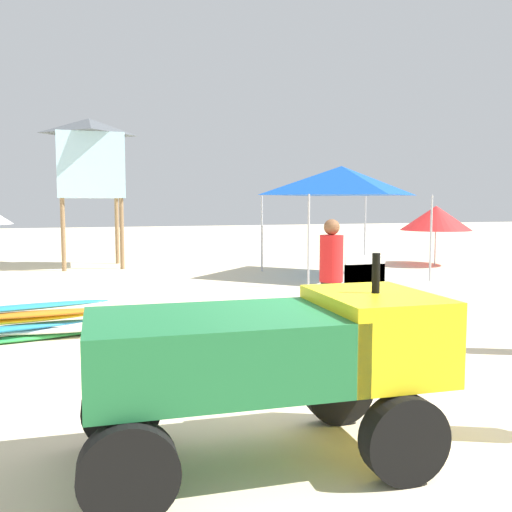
% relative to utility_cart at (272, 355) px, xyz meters
% --- Properties ---
extents(ground, '(80.00, 80.00, 0.00)m').
position_rel_utility_cart_xyz_m(ground, '(1.22, 1.03, -0.78)').
color(ground, beige).
extents(utility_cart, '(2.61, 1.40, 1.50)m').
position_rel_utility_cart_xyz_m(utility_cart, '(0.00, 0.00, 0.00)').
color(utility_cart, '#1E6B38').
rests_on(utility_cart, ground).
extents(stacked_plastic_chairs, '(0.48, 0.48, 1.29)m').
position_rel_utility_cart_xyz_m(stacked_plastic_chairs, '(1.73, 1.90, -0.04)').
color(stacked_plastic_chairs, white).
rests_on(stacked_plastic_chairs, ground).
extents(surfboard_pile, '(2.56, 0.90, 0.48)m').
position_rel_utility_cart_xyz_m(surfboard_pile, '(-1.96, 4.51, -0.54)').
color(surfboard_pile, green).
rests_on(surfboard_pile, ground).
extents(lifeguard_near_center, '(0.32, 0.32, 1.65)m').
position_rel_utility_cart_xyz_m(lifeguard_near_center, '(2.04, 3.24, 0.16)').
color(lifeguard_near_center, black).
rests_on(lifeguard_near_center, ground).
extents(popup_canopy, '(3.20, 3.20, 2.78)m').
position_rel_utility_cart_xyz_m(popup_canopy, '(5.25, 9.34, 1.63)').
color(popup_canopy, '#B2B2B7').
rests_on(popup_canopy, ground).
extents(lifeguard_tower, '(1.98, 1.98, 4.25)m').
position_rel_utility_cart_xyz_m(lifeguard_tower, '(-0.65, 13.44, 2.34)').
color(lifeguard_tower, olive).
rests_on(lifeguard_tower, ground).
extents(beach_umbrella_mid, '(2.09, 2.09, 1.78)m').
position_rel_utility_cart_xyz_m(beach_umbrella_mid, '(9.13, 10.79, 0.62)').
color(beach_umbrella_mid, beige).
rests_on(beach_umbrella_mid, ground).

